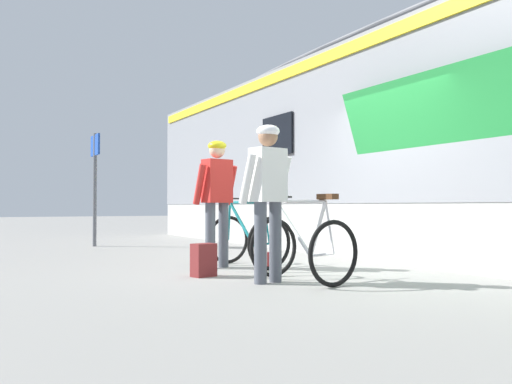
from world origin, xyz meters
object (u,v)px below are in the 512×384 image
platform_sign_post (95,170)px  bicycle_near_teal (248,238)px  cyclist_far_in_white (268,188)px  backpack_on_platform (204,260)px  cyclist_near_in_red (217,192)px  train_car (442,139)px  bicycle_far_white (302,246)px  water_bottle_near_the_bikes (270,260)px

platform_sign_post → bicycle_near_teal: bearing=-78.7°
platform_sign_post → cyclist_far_in_white: bearing=-86.2°
bicycle_near_teal → backpack_on_platform: 1.21m
backpack_on_platform → platform_sign_post: 5.90m
cyclist_far_in_white → cyclist_near_in_red: bearing=85.4°
train_car → bicycle_near_teal: train_car is taller
bicycle_near_teal → cyclist_near_in_red: bearing=167.1°
backpack_on_platform → platform_sign_post: (-0.03, 5.73, 1.42)m
train_car → cyclist_near_in_red: (-3.93, 0.44, -0.91)m
bicycle_near_teal → platform_sign_post: platform_sign_post is taller
backpack_on_platform → platform_sign_post: platform_sign_post is taller
backpack_on_platform → cyclist_near_in_red: bearing=42.7°
bicycle_far_white → backpack_on_platform: bearing=129.2°
bicycle_near_teal → bicycle_far_white: (-0.19, -1.65, 0.00)m
cyclist_far_in_white → platform_sign_post: 6.62m
backpack_on_platform → platform_sign_post: bearing=77.3°
backpack_on_platform → water_bottle_near_the_bikes: (1.20, 0.47, -0.09)m
water_bottle_near_the_bikes → platform_sign_post: 5.61m
train_car → platform_sign_post: (-4.50, 5.38, -0.34)m
water_bottle_near_the_bikes → backpack_on_platform: bearing=-158.6°
cyclist_far_in_white → platform_sign_post: (-0.44, 6.58, 0.57)m
platform_sign_post → water_bottle_near_the_bikes: bearing=-76.8°
train_car → bicycle_far_white: size_ratio=16.02×
bicycle_near_teal → cyclist_far_in_white: bearing=-110.3°
train_car → cyclist_near_in_red: 4.06m
cyclist_near_in_red → cyclist_far_in_white: size_ratio=1.00×
bicycle_far_white → cyclist_far_in_white: bearing=162.9°
train_car → platform_sign_post: bearing=129.9°
cyclist_near_in_red → water_bottle_near_the_bikes: cyclist_near_in_red is taller
bicycle_near_teal → bicycle_far_white: size_ratio=0.99×
cyclist_far_in_white → backpack_on_platform: (-0.41, 0.85, -0.85)m
cyclist_near_in_red → cyclist_far_in_white: 1.64m
train_car → water_bottle_near_the_bikes: 3.76m
bicycle_near_teal → platform_sign_post: 5.28m
cyclist_far_in_white → backpack_on_platform: size_ratio=4.40×
cyclist_far_in_white → water_bottle_near_the_bikes: 1.81m
bicycle_far_white → platform_sign_post: platform_sign_post is taller
bicycle_far_white → train_car: bearing=19.6°
train_car → backpack_on_platform: bearing=-175.5°
train_car → cyclist_near_in_red: size_ratio=10.50×
cyclist_near_in_red → platform_sign_post: size_ratio=0.73×
bicycle_far_white → platform_sign_post: (-0.82, 6.69, 1.22)m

